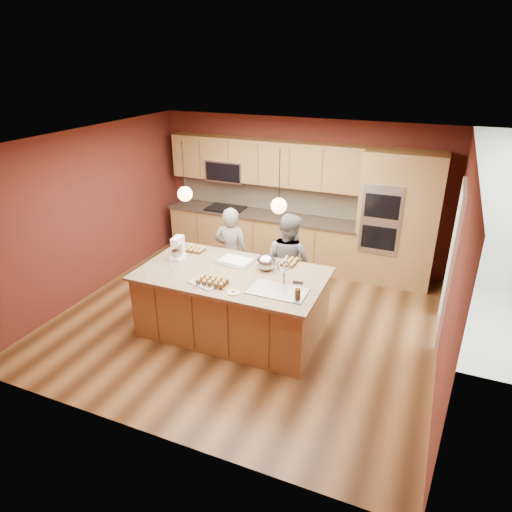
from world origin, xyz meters
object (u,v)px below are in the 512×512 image
at_px(person_left, 231,253).
at_px(person_right, 288,262).
at_px(mixing_bowl, 266,262).
at_px(stand_mixer, 178,250).
at_px(island, 233,302).

xyz_separation_m(person_left, person_right, (0.98, 0.00, 0.02)).
height_order(person_left, mixing_bowl, person_left).
height_order(person_left, stand_mixer, person_left).
bearing_deg(stand_mixer, person_left, 56.29).
xyz_separation_m(island, stand_mixer, (-0.94, 0.11, 0.61)).
bearing_deg(person_right, island, 85.06).
bearing_deg(stand_mixer, mixing_bowl, 0.62).
height_order(island, mixing_bowl, island).
bearing_deg(person_left, person_right, 173.67).
distance_m(person_right, stand_mixer, 1.69).
height_order(island, person_right, person_right).
relative_size(island, stand_mixer, 7.49).
distance_m(person_left, stand_mixer, 1.02).
xyz_separation_m(stand_mixer, mixing_bowl, (1.32, 0.17, -0.04)).
bearing_deg(island, mixing_bowl, 35.94).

